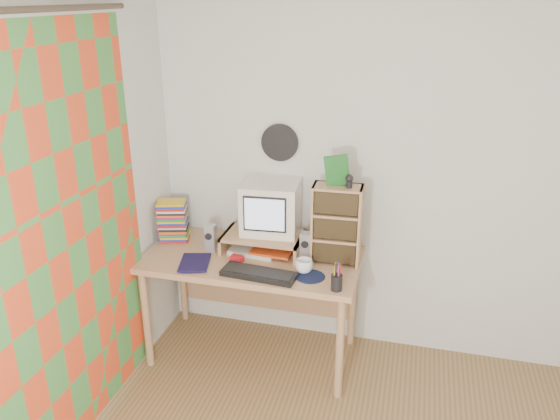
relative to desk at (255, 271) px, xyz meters
The scene contains 19 objects.
back_wall 1.25m from the desk, 16.59° to the left, with size 3.50×3.50×0.00m, color silver.
curtain 1.29m from the desk, 125.22° to the right, with size 2.20×2.20×0.00m, color #EE4921.
wall_disc 0.87m from the desk, 70.78° to the left, with size 0.25×0.25×0.02m, color black.
desk is the anchor object (origin of this frame).
monitor_riser 0.24m from the desk, 36.34° to the left, with size 0.52×0.30×0.12m.
crt_monitor 0.44m from the desk, 44.83° to the left, with size 0.35×0.35×0.34m, color white.
speaker_left 0.37m from the desk, behind, with size 0.07×0.07×0.18m, color #AAABAF.
speaker_right 0.42m from the desk, ahead, with size 0.07×0.07×0.18m, color #AAABAF.
keyboard 0.36m from the desk, 68.00° to the right, with size 0.46×0.15×0.03m, color black.
dvd_stack 0.65m from the desk, behind, with size 0.19×0.13×0.27m, color brown, non-canonical shape.
cd_rack 0.66m from the desk, ahead, with size 0.30×0.16×0.51m, color tan.
mug 0.45m from the desk, 26.29° to the right, with size 0.11×0.11×0.09m, color white.
diary 0.51m from the desk, 145.47° to the right, with size 0.22×0.17×0.04m, color #130F37.
mousepad 0.50m from the desk, 28.69° to the right, with size 0.18×0.18×0.00m, color black.
pen_cup 0.72m from the desk, 29.96° to the right, with size 0.07×0.07×0.13m, color black, non-canonical shape.
papers 0.16m from the desk, 22.25° to the left, with size 0.30×0.22×0.04m, color beige, non-canonical shape.
red_box 0.23m from the desk, 113.74° to the right, with size 0.08×0.05×0.04m, color red.
game_box 0.90m from the desk, ahead, with size 0.14×0.03×0.19m, color #1B6121.
webcam 0.91m from the desk, ahead, with size 0.05×0.05×0.08m, color black, non-canonical shape.
Camera 1 is at (-0.05, -1.65, 2.34)m, focal length 35.00 mm.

